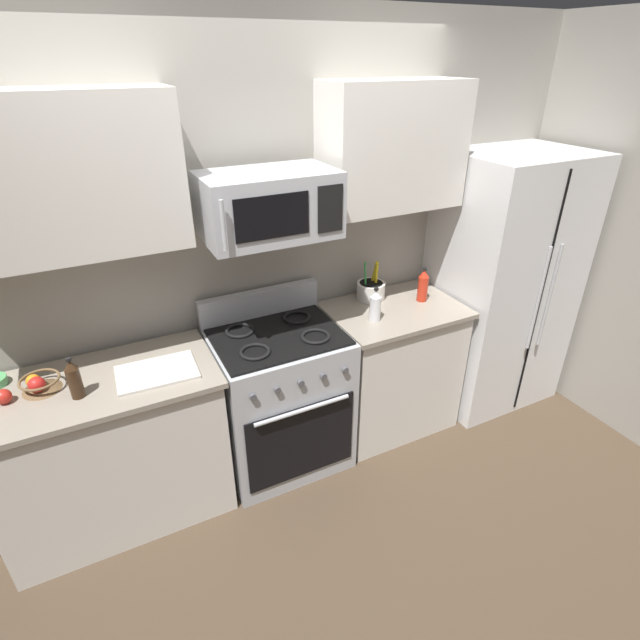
{
  "coord_description": "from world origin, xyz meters",
  "views": [
    {
      "loc": [
        -0.88,
        -1.6,
        2.36
      ],
      "look_at": [
        0.21,
        0.57,
        1.03
      ],
      "focal_mm": 27.57,
      "sensor_mm": 36.0,
      "label": 1
    }
  ],
  "objects_px": {
    "utensil_crock": "(371,290)",
    "bottle_soy": "(74,379)",
    "microwave": "(269,205)",
    "cutting_board": "(157,372)",
    "range_oven": "(280,397)",
    "bottle_hot_sauce": "(423,286)",
    "refrigerator": "(500,284)",
    "apple_loose": "(3,397)",
    "fruit_basket": "(39,384)",
    "bottle_vinegar": "(375,305)"
  },
  "relations": [
    {
      "from": "range_oven",
      "to": "bottle_vinegar",
      "type": "xyz_separation_m",
      "value": [
        0.61,
        -0.08,
        0.54
      ]
    },
    {
      "from": "fruit_basket",
      "to": "bottle_soy",
      "type": "height_order",
      "value": "bottle_soy"
    },
    {
      "from": "microwave",
      "to": "bottle_soy",
      "type": "relative_size",
      "value": 3.15
    },
    {
      "from": "range_oven",
      "to": "microwave",
      "type": "bearing_deg",
      "value": 90.1
    },
    {
      "from": "range_oven",
      "to": "bottle_hot_sauce",
      "type": "relative_size",
      "value": 4.69
    },
    {
      "from": "fruit_basket",
      "to": "bottle_soy",
      "type": "relative_size",
      "value": 0.86
    },
    {
      "from": "utensil_crock",
      "to": "bottle_vinegar",
      "type": "bearing_deg",
      "value": -117.15
    },
    {
      "from": "cutting_board",
      "to": "bottle_hot_sauce",
      "type": "height_order",
      "value": "bottle_hot_sauce"
    },
    {
      "from": "range_oven",
      "to": "microwave",
      "type": "height_order",
      "value": "microwave"
    },
    {
      "from": "bottle_soy",
      "to": "bottle_hot_sauce",
      "type": "height_order",
      "value": "bottle_hot_sauce"
    },
    {
      "from": "bottle_hot_sauce",
      "to": "bottle_soy",
      "type": "bearing_deg",
      "value": -177.12
    },
    {
      "from": "cutting_board",
      "to": "bottle_hot_sauce",
      "type": "relative_size",
      "value": 1.7
    },
    {
      "from": "refrigerator",
      "to": "bottle_vinegar",
      "type": "xyz_separation_m",
      "value": [
        -1.1,
        -0.06,
        0.1
      ]
    },
    {
      "from": "microwave",
      "to": "bottle_vinegar",
      "type": "height_order",
      "value": "microwave"
    },
    {
      "from": "microwave",
      "to": "bottle_vinegar",
      "type": "relative_size",
      "value": 3.17
    },
    {
      "from": "fruit_basket",
      "to": "cutting_board",
      "type": "height_order",
      "value": "fruit_basket"
    },
    {
      "from": "microwave",
      "to": "utensil_crock",
      "type": "relative_size",
      "value": 2.61
    },
    {
      "from": "range_oven",
      "to": "bottle_soy",
      "type": "relative_size",
      "value": 5.01
    },
    {
      "from": "microwave",
      "to": "cutting_board",
      "type": "relative_size",
      "value": 1.73
    },
    {
      "from": "bottle_vinegar",
      "to": "bottle_hot_sauce",
      "type": "height_order",
      "value": "bottle_hot_sauce"
    },
    {
      "from": "refrigerator",
      "to": "bottle_soy",
      "type": "height_order",
      "value": "refrigerator"
    },
    {
      "from": "fruit_basket",
      "to": "microwave",
      "type": "bearing_deg",
      "value": -0.7
    },
    {
      "from": "microwave",
      "to": "utensil_crock",
      "type": "bearing_deg",
      "value": 12.38
    },
    {
      "from": "utensil_crock",
      "to": "fruit_basket",
      "type": "relative_size",
      "value": 1.4
    },
    {
      "from": "refrigerator",
      "to": "cutting_board",
      "type": "bearing_deg",
      "value": -178.87
    },
    {
      "from": "utensil_crock",
      "to": "cutting_board",
      "type": "distance_m",
      "value": 1.47
    },
    {
      "from": "range_oven",
      "to": "apple_loose",
      "type": "xyz_separation_m",
      "value": [
        -1.37,
        0.01,
        0.47
      ]
    },
    {
      "from": "cutting_board",
      "to": "bottle_soy",
      "type": "xyz_separation_m",
      "value": [
        -0.37,
        -0.03,
        0.09
      ]
    },
    {
      "from": "range_oven",
      "to": "bottle_soy",
      "type": "distance_m",
      "value": 1.19
    },
    {
      "from": "utensil_crock",
      "to": "cutting_board",
      "type": "xyz_separation_m",
      "value": [
        -1.44,
        -0.26,
        -0.05
      ]
    },
    {
      "from": "refrigerator",
      "to": "microwave",
      "type": "height_order",
      "value": "microwave"
    },
    {
      "from": "fruit_basket",
      "to": "bottle_vinegar",
      "type": "xyz_separation_m",
      "value": [
        1.83,
        -0.12,
        0.06
      ]
    },
    {
      "from": "bottle_soy",
      "to": "microwave",
      "type": "bearing_deg",
      "value": 6.38
    },
    {
      "from": "fruit_basket",
      "to": "bottle_vinegar",
      "type": "bearing_deg",
      "value": -3.68
    },
    {
      "from": "microwave",
      "to": "apple_loose",
      "type": "distance_m",
      "value": 1.55
    },
    {
      "from": "refrigerator",
      "to": "utensil_crock",
      "type": "bearing_deg",
      "value": 167.71
    },
    {
      "from": "bottle_soy",
      "to": "refrigerator",
      "type": "bearing_deg",
      "value": 1.54
    },
    {
      "from": "apple_loose",
      "to": "cutting_board",
      "type": "xyz_separation_m",
      "value": [
        0.68,
        -0.07,
        -0.03
      ]
    },
    {
      "from": "range_oven",
      "to": "apple_loose",
      "type": "relative_size",
      "value": 14.99
    },
    {
      "from": "apple_loose",
      "to": "bottle_hot_sauce",
      "type": "xyz_separation_m",
      "value": [
        2.41,
        0.01,
        0.07
      ]
    },
    {
      "from": "microwave",
      "to": "fruit_basket",
      "type": "distance_m",
      "value": 1.42
    },
    {
      "from": "fruit_basket",
      "to": "bottle_vinegar",
      "type": "relative_size",
      "value": 0.87
    },
    {
      "from": "microwave",
      "to": "bottle_vinegar",
      "type": "xyz_separation_m",
      "value": [
        0.61,
        -0.1,
        -0.67
      ]
    },
    {
      "from": "utensil_crock",
      "to": "fruit_basket",
      "type": "height_order",
      "value": "utensil_crock"
    },
    {
      "from": "microwave",
      "to": "fruit_basket",
      "type": "height_order",
      "value": "microwave"
    },
    {
      "from": "utensil_crock",
      "to": "bottle_soy",
      "type": "height_order",
      "value": "utensil_crock"
    },
    {
      "from": "range_oven",
      "to": "bottle_vinegar",
      "type": "bearing_deg",
      "value": -7.1
    },
    {
      "from": "utensil_crock",
      "to": "apple_loose",
      "type": "distance_m",
      "value": 2.13
    },
    {
      "from": "cutting_board",
      "to": "bottle_hot_sauce",
      "type": "distance_m",
      "value": 1.73
    },
    {
      "from": "bottle_soy",
      "to": "bottle_hot_sauce",
      "type": "distance_m",
      "value": 2.1
    }
  ]
}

